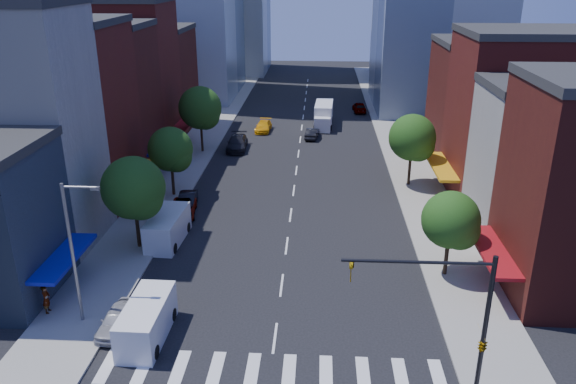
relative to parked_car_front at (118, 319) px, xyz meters
name	(u,v)px	position (x,y,z in m)	size (l,w,h in m)	color
ground	(275,338)	(9.50, -0.34, -0.70)	(220.00, 220.00, 0.00)	black
sidewalk_left	(201,142)	(-3.00, 39.66, -0.63)	(5.00, 120.00, 0.15)	gray
sidewalk_right	(400,145)	(22.00, 39.66, -0.63)	(5.00, 120.00, 0.15)	gray
crosswalk	(271,372)	(9.50, -3.34, -0.70)	(19.00, 3.00, 0.01)	silver
bldg_left_1	(8,131)	(-11.50, 11.66, 8.30)	(12.00, 8.00, 18.00)	silver
bldg_left_2	(59,117)	(-11.50, 20.16, 7.30)	(12.00, 9.00, 16.00)	maroon
bldg_left_3	(95,102)	(-11.50, 28.66, 6.80)	(12.00, 8.00, 15.00)	#531814
bldg_left_4	(121,78)	(-11.50, 37.16, 7.80)	(12.00, 9.00, 17.00)	maroon
bldg_left_5	(146,80)	(-11.50, 46.66, 5.80)	(12.00, 10.00, 13.00)	#531814
bldg_right_1	(557,166)	(30.50, 14.66, 5.30)	(12.00, 8.00, 12.00)	silver
bldg_right_2	(522,119)	(30.50, 23.66, 6.80)	(12.00, 10.00, 15.00)	maroon
bldg_right_3	(490,106)	(30.50, 33.66, 5.80)	(12.00, 10.00, 13.00)	#531814
traffic_signal	(473,330)	(19.44, -4.84, 3.46)	(7.24, 2.24, 8.00)	black
streetlight	(74,245)	(-2.31, 0.66, 4.58)	(2.25, 0.25, 9.00)	slate
tree_left_near	(135,190)	(-1.85, 10.58, 4.16)	(4.80, 4.80, 7.30)	black
tree_left_mid	(172,151)	(-1.85, 21.58, 3.83)	(4.20, 4.20, 6.65)	black
tree_left_far	(201,110)	(-1.85, 35.58, 4.50)	(5.00, 5.00, 7.75)	black
tree_right_near	(453,222)	(21.15, 7.58, 3.49)	(4.00, 4.00, 6.20)	black
tree_right_far	(414,139)	(21.15, 25.58, 4.16)	(4.60, 4.60, 7.20)	black
parked_car_front	(118,319)	(0.00, 0.00, 0.00)	(1.66, 4.12, 1.40)	#A4A4A9
parked_car_second	(187,201)	(0.00, 18.72, -0.01)	(1.47, 4.21, 1.39)	black
parked_car_third	(183,208)	(0.00, 17.17, -0.06)	(2.11, 4.58, 1.27)	#999999
parked_car_rear	(237,143)	(2.00, 36.98, 0.12)	(2.29, 5.64, 1.64)	black
cargo_van_near	(146,322)	(2.00, -0.82, 0.45)	(2.32, 5.49, 2.32)	white
cargo_van_far	(167,229)	(-0.01, 11.74, 0.48)	(2.54, 5.73, 2.39)	silver
taxi	(263,126)	(4.38, 45.47, -0.02)	(1.90, 4.68, 1.36)	#F6AB0C
traffic_car_oncoming	(312,133)	(11.00, 42.39, -0.03)	(1.42, 4.07, 1.34)	black
traffic_car_far	(359,107)	(18.00, 57.37, 0.07)	(1.81, 4.50, 1.53)	#999999
box_truck	(324,116)	(12.48, 48.56, 0.79)	(2.73, 7.91, 3.14)	white
pedestrian_near	(46,299)	(-5.00, 1.36, 0.39)	(0.69, 0.45, 1.88)	#999999
pedestrian_far	(144,208)	(-3.16, 15.93, 0.42)	(0.94, 0.73, 1.94)	#999999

